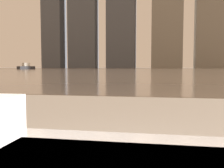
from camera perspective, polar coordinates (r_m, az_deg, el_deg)
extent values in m
cube|color=gray|center=(61.88, 9.37, 3.25)|extent=(180.00, 110.00, 0.01)
cube|color=#2D2D33|center=(74.60, -19.04, 3.54)|extent=(3.74, 5.06, 0.85)
cube|color=silver|center=(74.60, -19.06, 4.24)|extent=(1.92, 2.17, 0.97)
cube|color=#4C515B|center=(125.39, -6.62, 15.80)|extent=(13.33, 8.03, 52.75)
cube|color=#4C515B|center=(121.42, 2.20, 15.75)|extent=(13.13, 10.37, 50.82)
cube|color=gray|center=(121.69, 12.45, 18.16)|extent=(13.39, 13.99, 61.27)
cube|color=gray|center=(123.33, 21.81, 16.35)|extent=(13.44, 6.88, 55.34)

